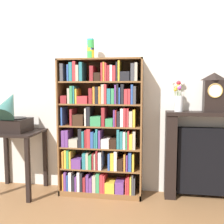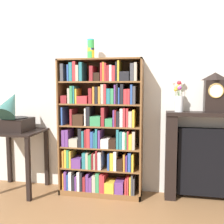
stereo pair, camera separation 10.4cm
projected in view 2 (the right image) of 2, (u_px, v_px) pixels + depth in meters
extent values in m
cube|color=brown|center=(98.00, 199.00, 2.83)|extent=(7.75, 6.40, 0.02)
cube|color=silver|center=(115.00, 83.00, 3.00)|extent=(4.75, 0.08, 2.60)
cube|color=brown|center=(63.00, 127.00, 2.97)|extent=(0.02, 0.30, 1.56)
cube|color=brown|center=(141.00, 129.00, 2.80)|extent=(0.02, 0.30, 1.56)
cube|color=brown|center=(104.00, 126.00, 3.03)|extent=(0.95, 0.01, 1.56)
cube|color=brown|center=(101.00, 60.00, 2.81)|extent=(0.95, 0.30, 0.02)
cube|color=brown|center=(101.00, 191.00, 2.96)|extent=(0.95, 0.30, 0.06)
cube|color=orange|center=(67.00, 178.00, 3.02)|extent=(0.02, 0.26, 0.19)
cube|color=#663884|center=(68.00, 178.00, 3.01)|extent=(0.03, 0.25, 0.21)
cube|color=#2D519E|center=(71.00, 179.00, 3.00)|extent=(0.02, 0.25, 0.18)
cube|color=white|center=(73.00, 178.00, 2.98)|extent=(0.03, 0.23, 0.21)
cube|color=black|center=(76.00, 179.00, 2.99)|extent=(0.03, 0.25, 0.18)
cube|color=#663884|center=(78.00, 181.00, 2.97)|extent=(0.02, 0.22, 0.17)
cube|color=white|center=(81.00, 178.00, 2.98)|extent=(0.03, 0.26, 0.22)
cube|color=black|center=(84.00, 179.00, 2.97)|extent=(0.03, 0.24, 0.21)
cube|color=maroon|center=(86.00, 182.00, 2.94)|extent=(0.03, 0.20, 0.17)
cube|color=#663884|center=(89.00, 181.00, 2.93)|extent=(0.03, 0.20, 0.20)
cube|color=#663884|center=(92.00, 182.00, 2.94)|extent=(0.03, 0.22, 0.16)
cube|color=#B2A893|center=(96.00, 181.00, 2.95)|extent=(0.04, 0.25, 0.19)
cube|color=#388E56|center=(99.00, 180.00, 2.92)|extent=(0.04, 0.21, 0.22)
cube|color=#C63338|center=(103.00, 181.00, 2.93)|extent=(0.04, 0.24, 0.21)
cube|color=#C63338|center=(105.00, 181.00, 2.93)|extent=(0.02, 0.26, 0.20)
cube|color=gold|center=(110.00, 186.00, 2.88)|extent=(0.11, 0.18, 0.12)
cube|color=#663884|center=(120.00, 186.00, 2.86)|extent=(0.10, 0.18, 0.13)
cube|color=#C63338|center=(126.00, 184.00, 2.86)|extent=(0.02, 0.21, 0.17)
cube|color=#C63338|center=(128.00, 184.00, 2.85)|extent=(0.02, 0.20, 0.19)
cube|color=gold|center=(131.00, 183.00, 2.86)|extent=(0.02, 0.23, 0.19)
cube|color=#424247|center=(133.00, 182.00, 2.86)|extent=(0.02, 0.23, 0.22)
cube|color=#424247|center=(134.00, 184.00, 2.84)|extent=(0.02, 0.20, 0.19)
cube|color=brown|center=(101.00, 167.00, 2.93)|extent=(0.91, 0.28, 0.02)
cube|color=orange|center=(66.00, 157.00, 2.96)|extent=(0.02, 0.20, 0.19)
cube|color=gold|center=(68.00, 157.00, 2.96)|extent=(0.02, 0.22, 0.21)
cube|color=#388E56|center=(71.00, 156.00, 2.98)|extent=(0.03, 0.26, 0.21)
cube|color=gold|center=(73.00, 158.00, 2.95)|extent=(0.02, 0.21, 0.20)
cube|color=#663884|center=(79.00, 161.00, 2.95)|extent=(0.11, 0.23, 0.11)
cube|color=teal|center=(86.00, 159.00, 2.92)|extent=(0.04, 0.22, 0.18)
cube|color=#B2A893|center=(89.00, 159.00, 2.93)|extent=(0.03, 0.25, 0.18)
cube|color=#388E56|center=(92.00, 160.00, 2.92)|extent=(0.03, 0.24, 0.16)
cube|color=maroon|center=(95.00, 159.00, 2.92)|extent=(0.02, 0.25, 0.18)
cube|color=#B2A893|center=(96.00, 160.00, 2.90)|extent=(0.02, 0.22, 0.18)
cube|color=maroon|center=(98.00, 158.00, 2.89)|extent=(0.02, 0.20, 0.22)
cube|color=white|center=(102.00, 159.00, 2.91)|extent=(0.04, 0.26, 0.20)
cube|color=#2D519E|center=(110.00, 160.00, 2.89)|extent=(0.02, 0.25, 0.19)
cube|color=gold|center=(113.00, 160.00, 2.86)|extent=(0.04, 0.20, 0.20)
cube|color=white|center=(116.00, 159.00, 2.85)|extent=(0.03, 0.20, 0.22)
cube|color=black|center=(121.00, 163.00, 2.85)|extent=(0.06, 0.22, 0.13)
cube|color=orange|center=(125.00, 160.00, 2.86)|extent=(0.02, 0.26, 0.19)
cube|color=#663884|center=(127.00, 161.00, 2.85)|extent=(0.02, 0.24, 0.17)
cube|color=#2D519E|center=(130.00, 160.00, 2.82)|extent=(0.03, 0.21, 0.21)
cube|color=gold|center=(133.00, 161.00, 2.83)|extent=(0.02, 0.23, 0.19)
cube|color=brown|center=(101.00, 146.00, 2.91)|extent=(0.91, 0.28, 0.02)
cube|color=#663884|center=(66.00, 137.00, 2.94)|extent=(0.04, 0.22, 0.19)
cube|color=#663884|center=(70.00, 137.00, 2.93)|extent=(0.04, 0.22, 0.19)
cube|color=#B2A893|center=(76.00, 141.00, 2.92)|extent=(0.10, 0.21, 0.09)
cube|color=black|center=(82.00, 137.00, 2.90)|extent=(0.04, 0.20, 0.21)
cube|color=teal|center=(85.00, 138.00, 2.90)|extent=(0.02, 0.21, 0.19)
cube|color=maroon|center=(88.00, 137.00, 2.89)|extent=(0.02, 0.20, 0.20)
cube|color=#C63338|center=(91.00, 136.00, 2.90)|extent=(0.04, 0.25, 0.21)
cube|color=#2D519E|center=(94.00, 138.00, 2.89)|extent=(0.03, 0.23, 0.18)
cube|color=teal|center=(97.00, 139.00, 2.89)|extent=(0.02, 0.24, 0.17)
cube|color=teal|center=(99.00, 137.00, 2.88)|extent=(0.02, 0.25, 0.22)
cube|color=#663884|center=(101.00, 138.00, 2.88)|extent=(0.02, 0.25, 0.20)
cube|color=white|center=(106.00, 142.00, 2.86)|extent=(0.09, 0.23, 0.10)
cube|color=black|center=(114.00, 142.00, 2.85)|extent=(0.08, 0.23, 0.11)
cube|color=teal|center=(119.00, 138.00, 2.82)|extent=(0.03, 0.21, 0.22)
cube|color=teal|center=(122.00, 139.00, 2.82)|extent=(0.03, 0.21, 0.19)
cube|color=white|center=(125.00, 139.00, 2.81)|extent=(0.03, 0.21, 0.19)
cube|color=#388E56|center=(127.00, 139.00, 2.82)|extent=(0.02, 0.23, 0.18)
cube|color=#C63338|center=(129.00, 138.00, 2.83)|extent=(0.02, 0.26, 0.20)
cube|color=gold|center=(131.00, 140.00, 2.82)|extent=(0.04, 0.24, 0.17)
cube|color=#B2A893|center=(134.00, 139.00, 2.79)|extent=(0.03, 0.20, 0.20)
cube|color=brown|center=(101.00, 125.00, 2.88)|extent=(0.91, 0.28, 0.02)
cube|color=#2D519E|center=(65.00, 115.00, 2.91)|extent=(0.02, 0.21, 0.20)
cube|color=maroon|center=(74.00, 116.00, 2.90)|extent=(0.02, 0.23, 0.18)
cube|color=#382316|center=(80.00, 119.00, 2.89)|extent=(0.12, 0.22, 0.12)
cube|color=white|center=(87.00, 116.00, 2.86)|extent=(0.02, 0.20, 0.20)
cube|color=black|center=(91.00, 115.00, 2.88)|extent=(0.04, 0.26, 0.21)
cube|color=#388E56|center=(97.00, 121.00, 2.83)|extent=(0.12, 0.18, 0.11)
cube|color=maroon|center=(105.00, 116.00, 2.85)|extent=(0.04, 0.26, 0.21)
cube|color=#388E56|center=(110.00, 122.00, 2.82)|extent=(0.08, 0.21, 0.09)
cube|color=#663884|center=(115.00, 117.00, 2.83)|extent=(0.02, 0.25, 0.18)
cube|color=maroon|center=(117.00, 117.00, 2.82)|extent=(0.02, 0.24, 0.18)
cube|color=black|center=(119.00, 118.00, 2.81)|extent=(0.03, 0.23, 0.17)
cube|color=white|center=(123.00, 117.00, 2.80)|extent=(0.03, 0.24, 0.20)
cube|color=#C63338|center=(125.00, 117.00, 2.80)|extent=(0.03, 0.25, 0.20)
cube|color=#C63338|center=(128.00, 117.00, 2.79)|extent=(0.02, 0.24, 0.20)
cube|color=#B2A893|center=(131.00, 118.00, 2.79)|extent=(0.04, 0.23, 0.17)
cube|color=gold|center=(134.00, 117.00, 2.79)|extent=(0.02, 0.26, 0.19)
cube|color=brown|center=(101.00, 104.00, 2.86)|extent=(0.91, 0.28, 0.02)
cube|color=maroon|center=(67.00, 99.00, 2.89)|extent=(0.07, 0.22, 0.09)
cube|color=#B2A893|center=(72.00, 96.00, 2.88)|extent=(0.03, 0.21, 0.17)
cube|color=#388E56|center=(74.00, 95.00, 2.88)|extent=(0.03, 0.23, 0.19)
cube|color=teal|center=(77.00, 95.00, 2.87)|extent=(0.02, 0.23, 0.19)
cube|color=gold|center=(78.00, 96.00, 2.85)|extent=(0.02, 0.20, 0.16)
cube|color=#C63338|center=(84.00, 99.00, 2.85)|extent=(0.12, 0.22, 0.08)
cube|color=maroon|center=(92.00, 96.00, 2.84)|extent=(0.04, 0.23, 0.17)
cube|color=orange|center=(96.00, 95.00, 2.83)|extent=(0.02, 0.22, 0.19)
cube|color=black|center=(98.00, 95.00, 2.82)|extent=(0.03, 0.22, 0.19)
cube|color=orange|center=(101.00, 95.00, 2.81)|extent=(0.02, 0.21, 0.19)
cube|color=#B2A893|center=(104.00, 94.00, 2.81)|extent=(0.03, 0.22, 0.21)
cube|color=#C63338|center=(107.00, 94.00, 2.82)|extent=(0.02, 0.26, 0.21)
cube|color=teal|center=(110.00, 96.00, 2.81)|extent=(0.04, 0.25, 0.17)
cube|color=#388E56|center=(114.00, 96.00, 2.79)|extent=(0.03, 0.22, 0.17)
cube|color=#663884|center=(116.00, 94.00, 2.78)|extent=(0.02, 0.21, 0.21)
cube|color=black|center=(118.00, 94.00, 2.78)|extent=(0.02, 0.22, 0.22)
cube|color=#2D519E|center=(120.00, 96.00, 2.77)|extent=(0.02, 0.21, 0.18)
cube|color=black|center=(123.00, 94.00, 2.77)|extent=(0.03, 0.22, 0.21)
cube|color=#C63338|center=(127.00, 96.00, 2.78)|extent=(0.04, 0.25, 0.16)
cube|color=#C63338|center=(130.00, 96.00, 2.77)|extent=(0.03, 0.26, 0.16)
cube|color=#2D519E|center=(132.00, 94.00, 2.76)|extent=(0.02, 0.25, 0.21)
cube|color=#424247|center=(135.00, 95.00, 2.74)|extent=(0.03, 0.21, 0.19)
cube|color=brown|center=(101.00, 82.00, 2.83)|extent=(0.91, 0.28, 0.02)
cube|color=#424247|center=(65.00, 73.00, 2.87)|extent=(0.04, 0.23, 0.19)
cube|color=#2D519E|center=(71.00, 73.00, 2.87)|extent=(0.02, 0.25, 0.18)
cube|color=teal|center=(73.00, 72.00, 2.85)|extent=(0.04, 0.22, 0.20)
cube|color=#C63338|center=(77.00, 72.00, 2.84)|extent=(0.03, 0.23, 0.22)
cube|color=#B2A893|center=(80.00, 74.00, 2.83)|extent=(0.03, 0.20, 0.18)
cube|color=teal|center=(83.00, 72.00, 2.82)|extent=(0.03, 0.21, 0.20)
cube|color=maroon|center=(93.00, 74.00, 2.80)|extent=(0.04, 0.21, 0.17)
cube|color=black|center=(99.00, 77.00, 2.80)|extent=(0.07, 0.22, 0.09)
cube|color=#C63338|center=(103.00, 72.00, 2.78)|extent=(0.02, 0.22, 0.19)
cube|color=orange|center=(105.00, 72.00, 2.78)|extent=(0.02, 0.21, 0.20)
cube|color=#C63338|center=(107.00, 73.00, 2.79)|extent=(0.02, 0.25, 0.19)
cube|color=maroon|center=(109.00, 74.00, 2.78)|extent=(0.03, 0.23, 0.17)
cube|color=white|center=(112.00, 74.00, 2.78)|extent=(0.03, 0.25, 0.17)
cube|color=#C63338|center=(115.00, 74.00, 2.76)|extent=(0.03, 0.22, 0.16)
cube|color=black|center=(117.00, 72.00, 2.75)|extent=(0.02, 0.21, 0.20)
cube|color=gold|center=(120.00, 71.00, 2.77)|extent=(0.02, 0.26, 0.22)
cube|color=black|center=(125.00, 77.00, 2.74)|extent=(0.10, 0.22, 0.10)
cube|color=#424247|center=(133.00, 73.00, 2.73)|extent=(0.04, 0.24, 0.19)
cube|color=#B2A893|center=(136.00, 72.00, 2.73)|extent=(0.03, 0.24, 0.19)
cylinder|color=green|center=(91.00, 55.00, 2.82)|extent=(0.08, 0.08, 0.09)
cylinder|color=yellow|center=(91.00, 54.00, 2.82)|extent=(0.08, 0.08, 0.09)
cylinder|color=blue|center=(91.00, 53.00, 2.82)|extent=(0.08, 0.08, 0.09)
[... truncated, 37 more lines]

